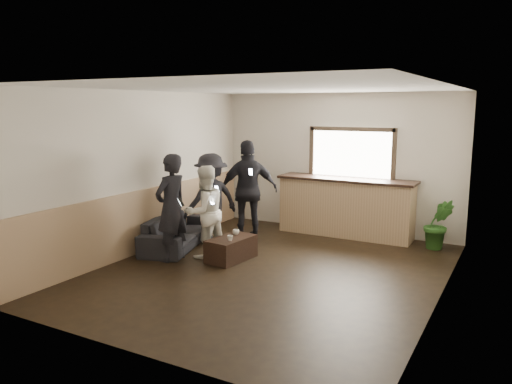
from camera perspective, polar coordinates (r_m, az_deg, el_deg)
The scene contains 12 objects.
ground at distance 7.87m, azimuth 1.59°, elevation -9.03°, with size 5.00×6.00×0.01m, color black.
room_shell at distance 7.88m, azimuth -3.13°, elevation 1.98°, with size 5.01×6.01×2.80m.
bar_counter at distance 10.00m, azimuth 10.24°, elevation -1.29°, with size 2.70×0.68×2.13m.
sofa at distance 9.27m, azimuth -8.98°, elevation -4.41°, with size 1.93×0.76×0.56m, color black.
coffee_table at distance 8.37m, azimuth -2.86°, elevation -6.50°, with size 0.48×0.86×0.38m, color black.
cup_a at distance 8.50m, azimuth -2.30°, elevation -4.59°, with size 0.11×0.11×0.09m, color silver.
cup_b at distance 8.14m, azimuth -2.98°, elevation -5.27°, with size 0.09×0.09×0.09m, color silver.
potted_plant at distance 9.49m, azimuth 20.12°, elevation -3.47°, with size 0.51×0.41×0.92m, color #2D6623.
person_a at distance 8.32m, azimuth -9.66°, elevation -1.78°, with size 0.51×0.69×1.78m.
person_b at distance 8.44m, azimuth -5.88°, elevation -2.26°, with size 0.83×0.93×1.56m.
person_c at distance 9.24m, azimuth -5.16°, elevation -0.81°, with size 1.03×1.25×1.69m.
person_d at distance 9.45m, azimuth -0.86°, elevation 0.16°, with size 1.15×1.09×1.91m.
Camera 1 is at (3.40, -6.63, 2.54)m, focal length 35.00 mm.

